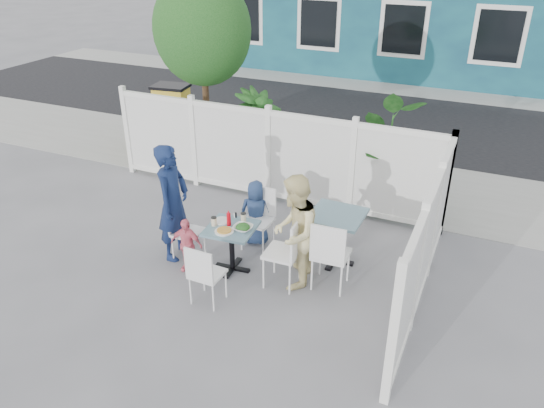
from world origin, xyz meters
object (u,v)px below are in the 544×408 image
at_px(spare_table, 336,225).
at_px(toddler, 187,245).
at_px(utility_cabinet, 173,117).
at_px(chair_back, 260,214).
at_px(chair_right, 288,248).
at_px(boy, 256,213).
at_px(chair_near, 204,271).
at_px(main_table, 231,237).
at_px(chair_left, 183,226).
at_px(woman, 295,232).
at_px(man, 173,202).

relative_size(spare_table, toddler, 0.96).
relative_size(utility_cabinet, chair_back, 1.36).
relative_size(spare_table, chair_right, 0.77).
relative_size(chair_right, boy, 0.99).
xyz_separation_m(chair_back, chair_near, (-0.03, -1.55, -0.04)).
relative_size(utility_cabinet, boy, 1.25).
relative_size(main_table, boy, 0.69).
height_order(chair_right, chair_back, chair_right).
height_order(chair_left, woman, woman).
relative_size(utility_cabinet, woman, 0.81).
distance_m(chair_back, man, 1.26).
bearing_deg(utility_cabinet, toddler, -62.82).
height_order(spare_table, chair_back, chair_back).
height_order(spare_table, man, man).
relative_size(chair_left, boy, 0.87).
height_order(chair_back, chair_near, chair_back).
distance_m(woman, boy, 1.19).
xyz_separation_m(main_table, boy, (-0.01, 0.79, -0.02)).
bearing_deg(boy, chair_left, 28.09).
relative_size(main_table, toddler, 0.86).
xyz_separation_m(woman, boy, (-0.90, 0.73, -0.27)).
relative_size(chair_back, boy, 0.92).
xyz_separation_m(chair_left, man, (-0.13, 0.01, 0.34)).
bearing_deg(boy, main_table, 73.13).
bearing_deg(chair_right, chair_back, 43.05).
bearing_deg(chair_right, boy, 44.15).
relative_size(utility_cabinet, chair_right, 1.27).
distance_m(utility_cabinet, chair_back, 4.62).
distance_m(chair_back, boy, 0.11).
bearing_deg(main_table, chair_left, 179.64).
distance_m(boy, toddler, 1.18).
bearing_deg(chair_right, woman, -34.27).
height_order(spare_table, chair_right, chair_right).
bearing_deg(woman, toddler, -88.81).
bearing_deg(utility_cabinet, chair_left, -63.15).
height_order(chair_right, woman, woman).
bearing_deg(boy, woman, 123.31).
height_order(chair_left, chair_right, chair_right).
height_order(main_table, chair_back, chair_back).
height_order(utility_cabinet, chair_back, utility_cabinet).
xyz_separation_m(chair_left, chair_right, (1.61, -0.03, 0.07)).
bearing_deg(toddler, man, 136.42).
relative_size(chair_left, woman, 0.56).
relative_size(chair_right, chair_back, 1.08).
height_order(main_table, chair_left, chair_left).
bearing_deg(main_table, chair_near, -86.26).
xyz_separation_m(main_table, chair_right, (0.83, -0.02, 0.05)).
bearing_deg(chair_near, man, 140.52).
distance_m(spare_table, woman, 0.81).
bearing_deg(woman, chair_left, -99.06).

